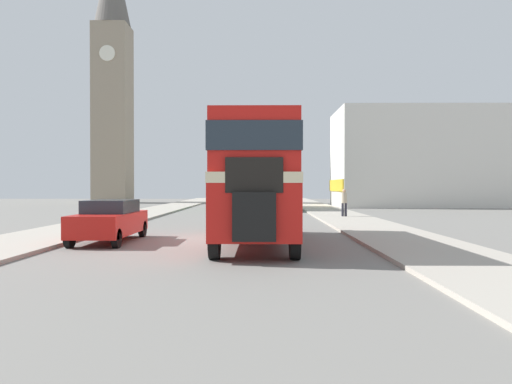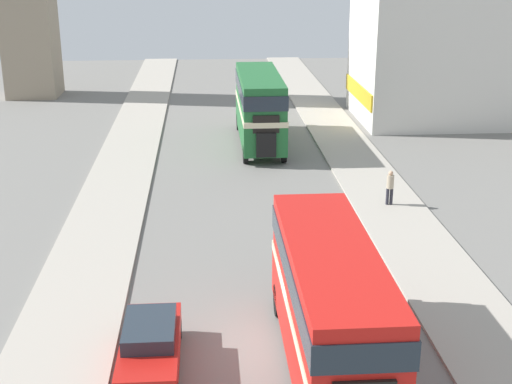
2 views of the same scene
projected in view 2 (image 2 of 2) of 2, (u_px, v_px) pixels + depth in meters
name	position (u px, v px, depth m)	size (l,w,h in m)	color
ground_plane	(275.00, 345.00, 22.62)	(120.00, 120.00, 0.00)	slate
sidewalk_right	(482.00, 336.00, 23.06)	(3.50, 120.00, 0.12)	#A8A093
sidewalk_left	(59.00, 352.00, 22.14)	(3.50, 120.00, 0.12)	#A8A093
double_decker_bus	(330.00, 299.00, 20.40)	(2.48, 9.36, 4.06)	red
bus_distant	(259.00, 103.00, 44.50)	(2.54, 10.03, 4.50)	#1E602D
car_parked_near	(150.00, 346.00, 21.14)	(1.72, 4.42, 1.50)	red
pedestrian_walking	(390.00, 185.00, 34.25)	(0.34, 0.34, 1.70)	#282833
shop_building_block	(507.00, 53.00, 50.90)	(21.38, 9.06, 9.41)	silver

